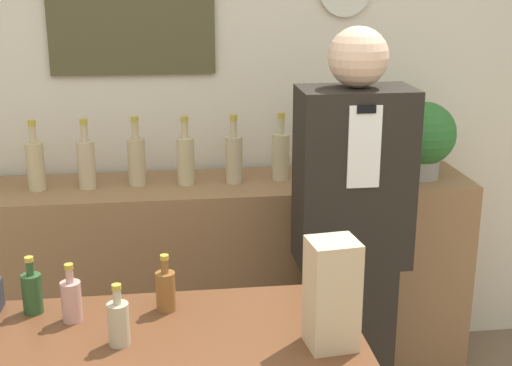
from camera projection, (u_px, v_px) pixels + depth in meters
back_wall at (203, 93)px, 3.39m from camera, size 5.20×0.09×2.70m
back_shelf at (227, 282)px, 3.37m from camera, size 2.25×0.46×0.99m
shopkeeper at (350, 247)px, 2.84m from camera, size 0.44×0.27×1.72m
potted_plant at (424, 136)px, 3.25m from camera, size 0.29×0.29×0.35m
paper_bag at (332, 294)px, 1.93m from camera, size 0.14×0.14×0.31m
counter_bottle_1 at (32, 292)px, 2.14m from camera, size 0.06×0.06×0.18m
counter_bottle_2 at (71, 300)px, 2.09m from camera, size 0.06×0.06×0.18m
counter_bottle_3 at (119, 322)px, 1.96m from camera, size 0.06×0.06×0.18m
counter_bottle_4 at (166, 289)px, 2.15m from camera, size 0.06×0.06×0.18m
shelf_bottle_1 at (35, 164)px, 3.09m from camera, size 0.08×0.08×0.31m
shelf_bottle_2 at (86, 162)px, 3.11m from camera, size 0.08×0.08×0.31m
shelf_bottle_3 at (137, 159)px, 3.16m from camera, size 0.08×0.08×0.31m
shelf_bottle_4 at (186, 159)px, 3.17m from camera, size 0.08×0.08×0.31m
shelf_bottle_5 at (234, 157)px, 3.20m from camera, size 0.08×0.08×0.31m
shelf_bottle_6 at (281, 155)px, 3.24m from camera, size 0.08×0.08×0.31m
shelf_bottle_7 at (328, 154)px, 3.26m from camera, size 0.08×0.08×0.31m
shelf_bottle_8 at (375, 154)px, 3.26m from camera, size 0.08×0.08×0.31m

